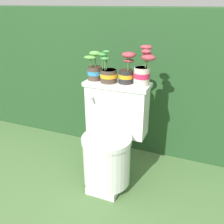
{
  "coord_description": "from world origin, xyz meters",
  "views": [
    {
      "loc": [
        0.69,
        -1.4,
        1.28
      ],
      "look_at": [
        0.09,
        0.09,
        0.57
      ],
      "focal_mm": 40.0,
      "sensor_mm": 36.0,
      "label": 1
    }
  ],
  "objects_px": {
    "toilet": "(111,140)",
    "potted_plant_middle": "(127,70)",
    "potted_plant_left": "(94,69)",
    "potted_plant_midleft": "(108,73)",
    "potted_plant_midright": "(143,71)"
  },
  "relations": [
    {
      "from": "potted_plant_midleft",
      "to": "potted_plant_middle",
      "type": "relative_size",
      "value": 1.02
    },
    {
      "from": "toilet",
      "to": "potted_plant_middle",
      "type": "height_order",
      "value": "potted_plant_middle"
    },
    {
      "from": "potted_plant_middle",
      "to": "potted_plant_midright",
      "type": "bearing_deg",
      "value": 0.09
    },
    {
      "from": "toilet",
      "to": "potted_plant_left",
      "type": "xyz_separation_m",
      "value": [
        -0.18,
        0.13,
        0.48
      ]
    },
    {
      "from": "potted_plant_left",
      "to": "potted_plant_midleft",
      "type": "relative_size",
      "value": 0.92
    },
    {
      "from": "toilet",
      "to": "potted_plant_midright",
      "type": "xyz_separation_m",
      "value": [
        0.18,
        0.13,
        0.5
      ]
    },
    {
      "from": "potted_plant_midleft",
      "to": "potted_plant_midright",
      "type": "height_order",
      "value": "potted_plant_midright"
    },
    {
      "from": "toilet",
      "to": "potted_plant_midleft",
      "type": "distance_m",
      "value": 0.48
    },
    {
      "from": "potted_plant_midleft",
      "to": "potted_plant_left",
      "type": "bearing_deg",
      "value": 168.03
    },
    {
      "from": "toilet",
      "to": "potted_plant_left",
      "type": "height_order",
      "value": "potted_plant_left"
    },
    {
      "from": "toilet",
      "to": "potted_plant_middle",
      "type": "xyz_separation_m",
      "value": [
        0.06,
        0.13,
        0.5
      ]
    },
    {
      "from": "potted_plant_middle",
      "to": "potted_plant_midright",
      "type": "xyz_separation_m",
      "value": [
        0.12,
        0.0,
        0.01
      ]
    },
    {
      "from": "potted_plant_middle",
      "to": "potted_plant_midleft",
      "type": "bearing_deg",
      "value": -167.37
    },
    {
      "from": "potted_plant_middle",
      "to": "potted_plant_left",
      "type": "bearing_deg",
      "value": -179.21
    },
    {
      "from": "toilet",
      "to": "potted_plant_middle",
      "type": "bearing_deg",
      "value": 64.22
    }
  ]
}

